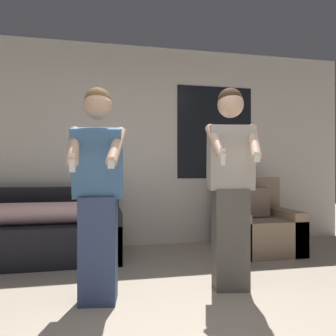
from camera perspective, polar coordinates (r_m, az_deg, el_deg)
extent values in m
cube|color=silver|center=(4.47, -6.53, 3.93)|extent=(6.30, 0.06, 2.70)
cube|color=black|center=(4.72, 8.18, 6.15)|extent=(1.10, 0.01, 1.30)
cube|color=black|center=(4.04, -21.63, -11.82)|extent=(1.82, 0.90, 0.42)
cube|color=black|center=(4.32, -20.85, -5.69)|extent=(1.82, 0.22, 0.38)
cube|color=black|center=(3.98, -10.41, -11.01)|extent=(0.28, 0.90, 0.56)
cylinder|color=beige|center=(3.88, -21.90, -7.36)|extent=(1.00, 0.24, 0.24)
cube|color=#937A60|center=(4.30, 15.19, -11.16)|extent=(0.89, 0.83, 0.42)
cube|color=#937A60|center=(4.52, 13.36, -4.75)|extent=(0.89, 0.20, 0.50)
cube|color=#937A60|center=(4.14, 10.73, -10.87)|extent=(0.18, 0.83, 0.52)
cube|color=#937A60|center=(4.46, 19.33, -10.10)|extent=(0.18, 0.83, 0.52)
cube|color=#7A6656|center=(4.30, 14.81, -5.74)|extent=(0.36, 0.14, 0.36)
cube|color=#384770|center=(2.66, -12.01, -13.62)|extent=(0.31, 0.28, 0.82)
cube|color=#3D6693|center=(2.56, -12.09, 0.95)|extent=(0.41, 0.36, 0.55)
sphere|color=tan|center=(2.59, -12.13, 10.58)|extent=(0.22, 0.22, 0.22)
sphere|color=brown|center=(2.61, -12.12, 11.35)|extent=(0.20, 0.20, 0.20)
cylinder|color=tan|center=(2.44, -16.11, 3.74)|extent=(0.09, 0.35, 0.31)
cube|color=white|center=(2.29, -16.32, 0.90)|extent=(0.04, 0.04, 0.13)
cylinder|color=tan|center=(2.40, -8.96, 3.81)|extent=(0.18, 0.36, 0.31)
cube|color=white|center=(2.25, -9.87, 0.91)|extent=(0.05, 0.04, 0.08)
cube|color=#56514C|center=(2.94, 10.79, -11.96)|extent=(0.32, 0.28, 0.85)
cube|color=#ADA89E|center=(2.87, 10.82, 1.82)|extent=(0.42, 0.31, 0.56)
sphere|color=#DBAD8E|center=(2.92, 10.84, 10.77)|extent=(0.23, 0.23, 0.23)
sphere|color=#3D2819|center=(2.93, 10.76, 11.49)|extent=(0.21, 0.21, 0.21)
cylinder|color=#DBAD8E|center=(2.70, 8.31, 4.56)|extent=(0.08, 0.36, 0.32)
cube|color=white|center=(2.55, 9.46, 1.90)|extent=(0.04, 0.04, 0.13)
cylinder|color=#DBAD8E|center=(2.77, 14.69, 4.43)|extent=(0.19, 0.36, 0.32)
cube|color=white|center=(2.62, 15.16, 1.85)|extent=(0.05, 0.04, 0.08)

